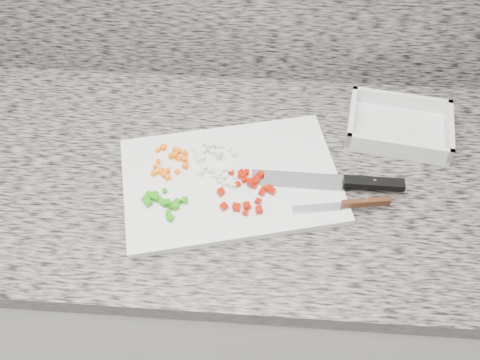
% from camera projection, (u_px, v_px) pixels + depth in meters
% --- Properties ---
extents(cabinet, '(3.92, 0.62, 0.86)m').
position_uv_depth(cabinet, '(194.00, 274.00, 1.49)').
color(cabinet, silver).
rests_on(cabinet, ground).
extents(countertop, '(3.96, 0.64, 0.04)m').
position_uv_depth(countertop, '(180.00, 173.00, 1.14)').
color(countertop, slate).
rests_on(countertop, cabinet).
extents(cutting_board, '(0.49, 0.39, 0.01)m').
position_uv_depth(cutting_board, '(231.00, 180.00, 1.09)').
color(cutting_board, silver).
rests_on(cutting_board, countertop).
extents(carrot_pile, '(0.08, 0.09, 0.02)m').
position_uv_depth(carrot_pile, '(171.00, 162.00, 1.11)').
color(carrot_pile, '#FF6805').
rests_on(carrot_pile, cutting_board).
extents(onion_pile, '(0.10, 0.10, 0.02)m').
position_uv_depth(onion_pile, '(208.00, 154.00, 1.12)').
color(onion_pile, silver).
rests_on(onion_pile, cutting_board).
extents(green_pepper_pile, '(0.09, 0.08, 0.02)m').
position_uv_depth(green_pepper_pile, '(163.00, 202.00, 1.04)').
color(green_pepper_pile, '#23890C').
rests_on(green_pepper_pile, cutting_board).
extents(red_pepper_pile, '(0.12, 0.11, 0.02)m').
position_uv_depth(red_pepper_pile, '(247.00, 189.00, 1.06)').
color(red_pepper_pile, '#A31002').
rests_on(red_pepper_pile, cutting_board).
extents(garlic_pile, '(0.06, 0.05, 0.01)m').
position_uv_depth(garlic_pile, '(224.00, 178.00, 1.08)').
color(garlic_pile, beige).
rests_on(garlic_pile, cutting_board).
extents(chef_knife, '(0.31, 0.04, 0.02)m').
position_uv_depth(chef_knife, '(347.00, 182.00, 1.07)').
color(chef_knife, silver).
rests_on(chef_knife, cutting_board).
extents(paring_knife, '(0.19, 0.05, 0.02)m').
position_uv_depth(paring_knife, '(353.00, 204.00, 1.04)').
color(paring_knife, silver).
rests_on(paring_knife, cutting_board).
extents(tray, '(0.24, 0.19, 0.05)m').
position_uv_depth(tray, '(398.00, 127.00, 1.17)').
color(tray, silver).
rests_on(tray, countertop).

